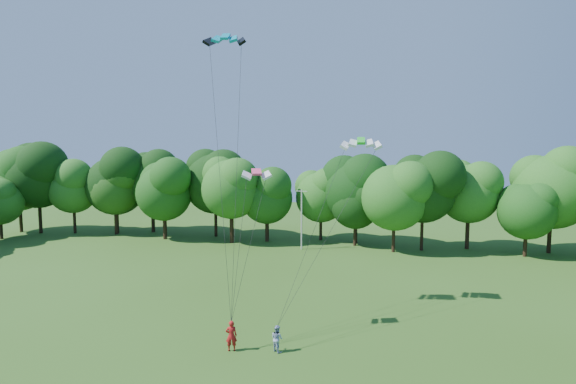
# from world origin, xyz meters

# --- Properties ---
(utility_pole) EXTENTS (1.45, 0.40, 7.32)m
(utility_pole) POSITION_xyz_m (-3.02, 32.47, 3.79)
(utility_pole) COLOR #AEB0A7
(utility_pole) RESTS_ON ground
(kite_flyer_left) EXTENTS (0.80, 0.66, 1.88)m
(kite_flyer_left) POSITION_xyz_m (-1.45, 4.43, 0.94)
(kite_flyer_left) COLOR #B31718
(kite_flyer_left) RESTS_ON ground
(kite_flyer_right) EXTENTS (0.99, 0.95, 1.62)m
(kite_flyer_right) POSITION_xyz_m (1.26, 5.00, 0.81)
(kite_flyer_right) COLOR #92A2CB
(kite_flyer_right) RESTS_ON ground
(kite_teal) EXTENTS (3.01, 1.74, 0.73)m
(kite_teal) POSITION_xyz_m (-3.92, 10.41, 20.08)
(kite_teal) COLOR #0590AA
(kite_teal) RESTS_ON ground
(kite_green) EXTENTS (3.09, 1.58, 0.61)m
(kite_green) POSITION_xyz_m (5.36, 14.38, 12.80)
(kite_green) COLOR #20D826
(kite_green) RESTS_ON ground
(kite_pink) EXTENTS (2.09, 1.54, 0.43)m
(kite_pink) POSITION_xyz_m (-0.80, 7.58, 10.70)
(kite_pink) COLOR #F9457A
(kite_pink) RESTS_ON ground
(tree_back_west) EXTENTS (7.76, 7.76, 11.28)m
(tree_back_west) POSITION_xyz_m (-30.94, 35.90, 7.04)
(tree_back_west) COLOR #2F2112
(tree_back_west) RESTS_ON ground
(tree_back_center) EXTENTS (9.14, 9.14, 13.29)m
(tree_back_center) POSITION_xyz_m (3.06, 37.45, 8.30)
(tree_back_center) COLOR #2F2112
(tree_back_center) RESTS_ON ground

